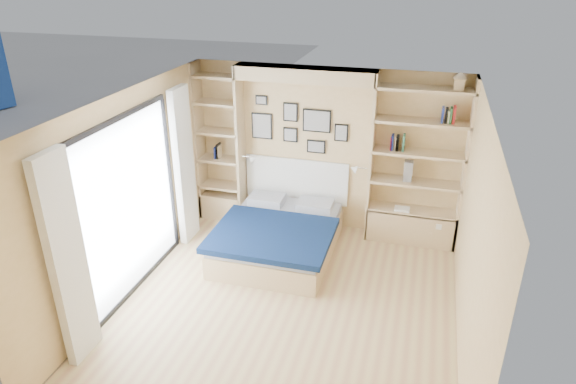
# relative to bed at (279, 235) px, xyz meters

# --- Properties ---
(ground) EXTENTS (4.50, 4.50, 0.00)m
(ground) POSITION_rel_bed_xyz_m (0.45, -1.25, -0.27)
(ground) COLOR #D4BA7D
(ground) RESTS_ON ground
(room_shell) EXTENTS (4.50, 4.50, 4.50)m
(room_shell) POSITION_rel_bed_xyz_m (0.06, 0.27, 0.81)
(room_shell) COLOR #DEBA82
(room_shell) RESTS_ON ground
(bed) EXTENTS (1.62, 1.99, 1.07)m
(bed) POSITION_rel_bed_xyz_m (0.00, 0.00, 0.00)
(bed) COLOR beige
(bed) RESTS_ON ground
(photo_gallery) EXTENTS (1.48, 0.02, 0.82)m
(photo_gallery) POSITION_rel_bed_xyz_m (-0.00, 0.98, 1.34)
(photo_gallery) COLOR black
(photo_gallery) RESTS_ON ground
(reading_lamps) EXTENTS (1.92, 0.12, 0.15)m
(reading_lamps) POSITION_rel_bed_xyz_m (0.15, 0.75, 0.84)
(reading_lamps) COLOR silver
(reading_lamps) RESTS_ON ground
(shelf_decor) EXTENTS (3.58, 0.23, 2.03)m
(shelf_decor) POSITION_rel_bed_xyz_m (1.51, 0.82, 1.41)
(shelf_decor) COLOR #AC1730
(shelf_decor) RESTS_ON ground
(deck) EXTENTS (3.20, 4.00, 0.05)m
(deck) POSITION_rel_bed_xyz_m (-3.15, -1.25, -0.27)
(deck) COLOR #766657
(deck) RESTS_ON ground
(deck_chair) EXTENTS (0.69, 0.93, 0.84)m
(deck_chair) POSITION_rel_bed_xyz_m (-3.32, -0.53, 0.13)
(deck_chair) COLOR tan
(deck_chair) RESTS_ON ground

